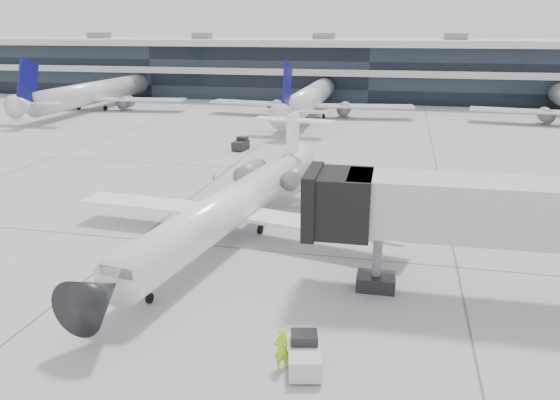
% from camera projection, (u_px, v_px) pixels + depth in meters
% --- Properties ---
extents(ground, '(220.00, 220.00, 0.00)m').
position_uv_depth(ground, '(287.00, 253.00, 33.54)').
color(ground, gray).
rests_on(ground, ground).
extents(terminal, '(170.00, 22.00, 10.00)m').
position_uv_depth(terminal, '(373.00, 72.00, 108.37)').
color(terminal, black).
rests_on(terminal, ground).
extents(bg_jet_left, '(32.00, 40.00, 9.60)m').
position_uv_depth(bg_jet_left, '(98.00, 109.00, 94.15)').
color(bg_jet_left, silver).
rests_on(bg_jet_left, ground).
extents(bg_jet_center, '(32.00, 40.00, 9.60)m').
position_uv_depth(bg_jet_center, '(310.00, 116.00, 86.41)').
color(bg_jet_center, silver).
rests_on(bg_jet_center, ground).
extents(regional_jet, '(22.81, 28.47, 6.58)m').
position_uv_depth(regional_jet, '(233.00, 204.00, 35.48)').
color(regional_jet, white).
rests_on(regional_jet, ground).
extents(jet_bridge, '(19.99, 4.44, 6.43)m').
position_uv_depth(jet_bridge, '(534.00, 214.00, 26.12)').
color(jet_bridge, silver).
rests_on(jet_bridge, ground).
extents(ramp_worker, '(0.79, 0.77, 1.82)m').
position_uv_depth(ramp_worker, '(281.00, 348.00, 21.87)').
color(ramp_worker, '#C1FF1A').
rests_on(ramp_worker, ground).
extents(baggage_tug, '(1.72, 2.39, 1.38)m').
position_uv_depth(baggage_tug, '(304.00, 355.00, 21.91)').
color(baggage_tug, silver).
rests_on(baggage_tug, ground).
extents(traffic_cone, '(0.40, 0.40, 0.50)m').
position_uv_depth(traffic_cone, '(214.00, 176.00, 50.02)').
color(traffic_cone, orange).
rests_on(traffic_cone, ground).
extents(far_tug, '(1.62, 2.40, 1.43)m').
position_uv_depth(far_tug, '(241.00, 144.00, 61.87)').
color(far_tug, black).
rests_on(far_tug, ground).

